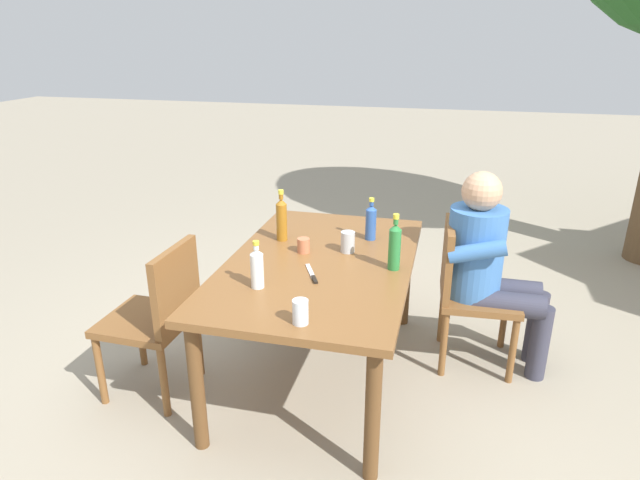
{
  "coord_description": "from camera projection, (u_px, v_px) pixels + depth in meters",
  "views": [
    {
      "loc": [
        2.63,
        0.65,
        1.89
      ],
      "look_at": [
        0.0,
        0.0,
        0.84
      ],
      "focal_mm": 30.48,
      "sensor_mm": 36.0,
      "label": 1
    }
  ],
  "objects": [
    {
      "name": "ground_plane",
      "position": [
        320.0,
        373.0,
        3.2
      ],
      "size": [
        24.0,
        24.0,
        0.0
      ],
      "primitive_type": "plane",
      "color": "gray"
    },
    {
      "name": "dining_table",
      "position": [
        320.0,
        275.0,
        2.97
      ],
      "size": [
        1.6,
        0.98,
        0.72
      ],
      "color": "brown",
      "rests_on": "ground_plane"
    },
    {
      "name": "chair_far_left",
      "position": [
        466.0,
        287.0,
        3.17
      ],
      "size": [
        0.46,
        0.46,
        0.87
      ],
      "color": "brown",
      "rests_on": "ground_plane"
    },
    {
      "name": "chair_near_right",
      "position": [
        159.0,
        313.0,
        2.88
      ],
      "size": [
        0.45,
        0.45,
        0.87
      ],
      "color": "brown",
      "rests_on": "ground_plane"
    },
    {
      "name": "person_in_white_shirt",
      "position": [
        489.0,
        262.0,
        3.09
      ],
      "size": [
        0.47,
        0.61,
        1.18
      ],
      "color": "#3D70B2",
      "rests_on": "ground_plane"
    },
    {
      "name": "bottle_clear",
      "position": [
        257.0,
        268.0,
        2.6
      ],
      "size": [
        0.06,
        0.06,
        0.24
      ],
      "color": "white",
      "rests_on": "dining_table"
    },
    {
      "name": "bottle_blue",
      "position": [
        371.0,
        222.0,
        3.21
      ],
      "size": [
        0.06,
        0.06,
        0.26
      ],
      "color": "#2D56A3",
      "rests_on": "dining_table"
    },
    {
      "name": "bottle_green",
      "position": [
        395.0,
        246.0,
        2.8
      ],
      "size": [
        0.06,
        0.06,
        0.3
      ],
      "color": "#287A38",
      "rests_on": "dining_table"
    },
    {
      "name": "bottle_amber",
      "position": [
        282.0,
        219.0,
        3.19
      ],
      "size": [
        0.06,
        0.06,
        0.31
      ],
      "color": "#996019",
      "rests_on": "dining_table"
    },
    {
      "name": "cup_terracotta",
      "position": [
        303.0,
        245.0,
        3.04
      ],
      "size": [
        0.07,
        0.07,
        0.08
      ],
      "primitive_type": "cylinder",
      "color": "#BC6B47",
      "rests_on": "dining_table"
    },
    {
      "name": "cup_glass",
      "position": [
        300.0,
        312.0,
        2.29
      ],
      "size": [
        0.07,
        0.07,
        0.11
      ],
      "primitive_type": "cylinder",
      "color": "silver",
      "rests_on": "dining_table"
    },
    {
      "name": "cup_steel",
      "position": [
        348.0,
        242.0,
        3.04
      ],
      "size": [
        0.08,
        0.08,
        0.12
      ],
      "primitive_type": "cylinder",
      "color": "#B2B7BC",
      "rests_on": "dining_table"
    },
    {
      "name": "table_knife",
      "position": [
        312.0,
        275.0,
        2.76
      ],
      "size": [
        0.23,
        0.12,
        0.01
      ],
      "color": "silver",
      "rests_on": "dining_table"
    },
    {
      "name": "backpack_by_near_side",
      "position": [
        352.0,
        252.0,
        4.43
      ],
      "size": [
        0.29,
        0.23,
        0.42
      ],
      "color": "maroon",
      "rests_on": "ground_plane"
    }
  ]
}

